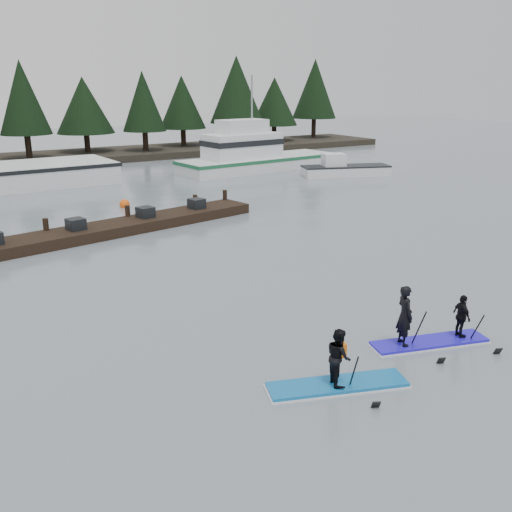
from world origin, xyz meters
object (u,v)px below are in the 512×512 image
paddleboard_solo (338,368)px  paddleboard_duo (428,324)px  fishing_boat_medium (255,163)px  floating_dock (118,227)px

paddleboard_solo → paddleboard_duo: (3.42, 0.50, 0.10)m
paddleboard_solo → fishing_boat_medium: bearing=81.1°
paddleboard_solo → paddleboard_duo: bearing=27.5°
floating_dock → paddleboard_duo: (3.17, -15.63, 0.35)m
fishing_boat_medium → floating_dock: bearing=-144.8°
fishing_boat_medium → floating_dock: size_ratio=0.93×
floating_dock → paddleboard_duo: paddleboard_duo is taller
paddleboard_solo → paddleboard_duo: 3.46m
fishing_boat_medium → paddleboard_solo: (-15.63, -29.31, -0.06)m
paddleboard_duo → paddleboard_solo: bearing=-155.4°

